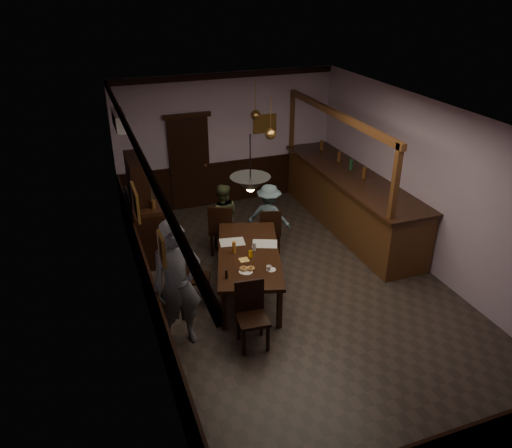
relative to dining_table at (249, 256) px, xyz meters
name	(u,v)px	position (x,y,z in m)	size (l,w,h in m)	color
room	(301,211)	(0.79, -0.28, 0.81)	(5.01, 8.01, 3.01)	#2D2621
dining_table	(249,256)	(0.00, 0.00, 0.00)	(1.60, 2.40, 0.75)	black
chair_far_left	(222,228)	(-0.07, 1.35, -0.11)	(0.61, 0.61, 1.05)	black
chair_far_right	(270,229)	(0.81, 1.08, -0.17)	(0.50, 0.50, 0.94)	black
chair_near	(251,311)	(-0.40, -1.26, -0.14)	(0.47, 0.47, 1.00)	black
chair_side	(193,274)	(-0.94, 0.09, -0.20)	(0.50, 0.50, 0.88)	black
person_standing	(177,285)	(-1.37, -0.89, 0.29)	(0.71, 0.47, 1.95)	#52565D
person_seated_left	(222,217)	(0.03, 1.61, -0.02)	(0.65, 0.50, 1.33)	#3C4328
person_seated_right	(269,216)	(0.89, 1.35, -0.03)	(0.84, 0.48, 1.30)	slate
newspaper_left	(232,242)	(-0.15, 0.43, 0.07)	(0.42, 0.30, 0.01)	silver
newspaper_right	(265,244)	(0.35, 0.18, 0.07)	(0.42, 0.30, 0.01)	silver
napkin	(244,260)	(-0.15, -0.19, 0.07)	(0.15, 0.15, 0.00)	#F7C45B
saucer	(271,270)	(0.15, -0.63, 0.07)	(0.15, 0.15, 0.01)	white
coffee_cup	(269,268)	(0.11, -0.63, 0.11)	(0.08, 0.08, 0.07)	white
pastry_plate	(246,271)	(-0.24, -0.54, 0.07)	(0.22, 0.22, 0.01)	white
pastry_ring_a	(244,269)	(-0.26, -0.49, 0.10)	(0.13, 0.13, 0.04)	#C68C47
pastry_ring_b	(251,268)	(-0.15, -0.52, 0.10)	(0.13, 0.13, 0.04)	#C68C47
soda_can	(251,254)	(-0.02, -0.15, 0.12)	(0.07, 0.07, 0.12)	yellow
beer_glass	(234,247)	(-0.23, 0.09, 0.16)	(0.06, 0.06, 0.20)	#BF721E
water_glass	(254,247)	(0.11, 0.03, 0.14)	(0.06, 0.06, 0.15)	silver
pepper_mill	(226,274)	(-0.57, -0.60, 0.13)	(0.04, 0.04, 0.14)	black
sideboard	(144,216)	(-1.42, 1.93, 0.10)	(0.53, 1.47, 1.95)	black
bar_counter	(349,199)	(2.78, 1.59, -0.05)	(1.04, 4.48, 2.51)	#503015
door_back	(190,164)	(-0.11, 3.67, 0.36)	(0.90, 0.06, 2.10)	black
ac_unit	(119,120)	(-1.59, 2.62, 1.76)	(0.20, 0.85, 0.30)	white
picture_left_small	(162,249)	(-1.67, -1.88, 1.46)	(0.04, 0.28, 0.36)	olive
picture_left_large	(136,202)	(-1.67, 0.52, 1.01)	(0.04, 0.62, 0.48)	olive
picture_back	(265,124)	(1.69, 3.68, 1.11)	(0.55, 0.04, 0.42)	olive
pendant_iron	(250,184)	(-0.24, -0.76, 1.61)	(0.56, 0.56, 0.82)	black
pendant_brass_mid	(271,134)	(0.89, 1.33, 1.61)	(0.20, 0.20, 0.81)	#BF8C3F
pendant_brass_far	(255,115)	(1.09, 2.66, 1.61)	(0.20, 0.20, 0.81)	#BF8C3F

